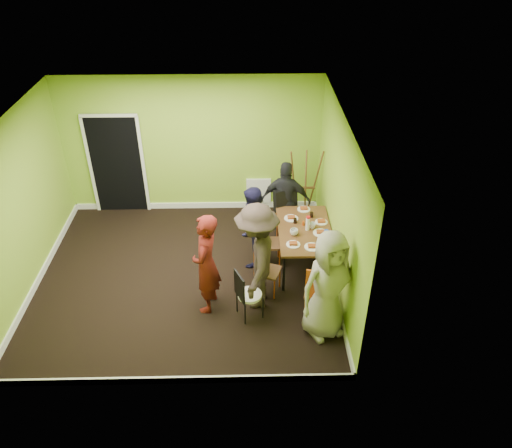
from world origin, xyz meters
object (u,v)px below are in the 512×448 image
(dining_table, at_px, (305,232))
(person_left_near, at_px, (257,257))
(person_left_far, at_px, (252,227))
(person_standing, at_px, (206,264))
(person_front_end, at_px, (328,286))
(thermos, at_px, (308,224))
(person_back_end, at_px, (286,200))
(chair_left_far, at_px, (266,239))
(easel, at_px, (305,187))
(chair_back_end, at_px, (286,206))
(chair_left_near, at_px, (264,266))
(chair_front_end, at_px, (319,290))
(orange_bottle, at_px, (303,223))
(chair_bentwood, at_px, (246,293))
(blue_bottle, at_px, (326,236))

(dining_table, relative_size, person_left_near, 0.83)
(person_left_far, distance_m, person_left_near, 1.05)
(person_standing, height_order, person_front_end, person_front_end)
(thermos, height_order, person_back_end, person_back_end)
(person_left_near, bearing_deg, person_front_end, 62.80)
(chair_left_far, bearing_deg, easel, 149.81)
(chair_back_end, xyz_separation_m, person_back_end, (-0.00, 0.12, 0.04))
(chair_left_near, bearing_deg, person_front_end, 62.89)
(chair_back_end, bearing_deg, dining_table, 85.14)
(chair_front_end, distance_m, thermos, 1.35)
(orange_bottle, bearing_deg, chair_back_end, 109.77)
(chair_left_near, xyz_separation_m, orange_bottle, (0.70, 0.79, 0.29))
(chair_left_near, height_order, person_left_far, person_left_far)
(chair_back_end, height_order, easel, easel)
(thermos, bearing_deg, chair_bentwood, -129.69)
(thermos, bearing_deg, person_back_end, 107.82)
(chair_left_far, xyz_separation_m, thermos, (0.69, -0.07, 0.36))
(thermos, xyz_separation_m, person_left_near, (-0.88, -0.94, 0.03))
(dining_table, bearing_deg, chair_left_far, 175.00)
(dining_table, bearing_deg, person_standing, -147.21)
(thermos, distance_m, person_left_far, 0.95)
(thermos, bearing_deg, person_left_far, 174.10)
(person_front_end, bearing_deg, easel, 66.61)
(easel, height_order, person_front_end, person_front_end)
(dining_table, distance_m, person_back_end, 0.95)
(person_left_near, xyz_separation_m, person_front_end, (0.99, -0.66, -0.02))
(dining_table, relative_size, person_left_far, 1.01)
(dining_table, bearing_deg, chair_bentwood, -128.25)
(blue_bottle, height_order, person_front_end, person_front_end)
(blue_bottle, distance_m, person_standing, 2.02)
(person_back_end, relative_size, person_front_end, 0.87)
(chair_left_far, height_order, chair_bentwood, chair_left_far)
(orange_bottle, relative_size, person_left_near, 0.04)
(person_standing, height_order, person_back_end, person_standing)
(blue_bottle, xyz_separation_m, person_back_end, (-0.56, 1.27, -0.09))
(chair_front_end, bearing_deg, person_left_near, 169.61)
(dining_table, bearing_deg, easel, 84.34)
(chair_left_near, xyz_separation_m, person_left_near, (-0.12, -0.28, 0.40))
(chair_left_near, distance_m, chair_bentwood, 0.67)
(chair_left_near, relative_size, blue_bottle, 4.18)
(chair_left_near, relative_size, chair_front_end, 0.88)
(blue_bottle, relative_size, person_standing, 0.13)
(chair_back_end, height_order, person_left_far, person_left_far)
(thermos, distance_m, person_back_end, 0.98)
(chair_back_end, bearing_deg, chair_bentwood, 47.48)
(chair_front_end, bearing_deg, dining_table, 105.88)
(chair_left_far, relative_size, person_left_far, 0.61)
(person_left_near, bearing_deg, easel, 164.03)
(dining_table, relative_size, chair_front_end, 1.48)
(chair_left_far, height_order, chair_left_near, chair_left_far)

